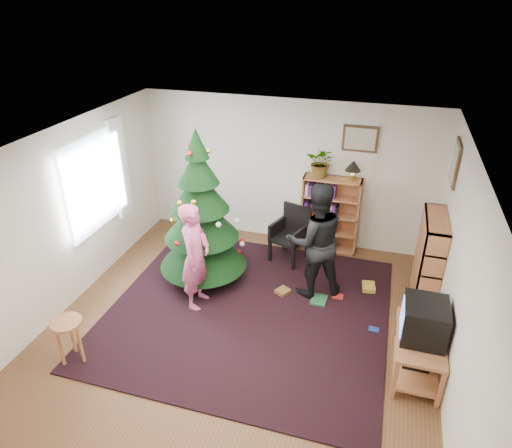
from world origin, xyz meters
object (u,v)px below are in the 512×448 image
(potted_plant, at_px, (322,162))
(stool, at_px, (68,330))
(picture_right, at_px, (455,163))
(crt_tv, at_px, (424,321))
(christmas_tree, at_px, (201,221))
(tv_stand, at_px, (418,351))
(table_lamp, at_px, (353,167))
(bookshelf_back, at_px, (330,214))
(person_standing, at_px, (195,257))
(picture_back, at_px, (360,139))
(person_by_chair, at_px, (315,241))
(armchair, at_px, (291,231))
(bookshelf_right, at_px, (429,258))

(potted_plant, bearing_deg, stool, -123.53)
(potted_plant, bearing_deg, picture_right, -17.43)
(crt_tv, bearing_deg, christmas_tree, 160.32)
(christmas_tree, bearing_deg, crt_tv, -19.68)
(tv_stand, xyz_separation_m, stool, (-3.98, -0.98, 0.14))
(table_lamp, bearing_deg, bookshelf_back, 180.00)
(tv_stand, relative_size, person_standing, 0.61)
(table_lamp, bearing_deg, picture_back, 68.17)
(bookshelf_back, relative_size, potted_plant, 2.56)
(tv_stand, xyz_separation_m, crt_tv, (-0.00, -0.00, 0.45))
(christmas_tree, bearing_deg, person_standing, -75.45)
(crt_tv, xyz_separation_m, potted_plant, (-1.62, 2.58, 0.78))
(bookshelf_back, bearing_deg, potted_plant, 180.00)
(christmas_tree, height_order, potted_plant, christmas_tree)
(picture_back, distance_m, crt_tv, 3.14)
(crt_tv, bearing_deg, table_lamp, 113.50)
(picture_back, bearing_deg, picture_right, -28.69)
(crt_tv, bearing_deg, person_by_chair, 139.42)
(armchair, distance_m, potted_plant, 1.22)
(picture_right, height_order, table_lamp, picture_right)
(person_by_chair, bearing_deg, picture_back, -128.58)
(person_standing, bearing_deg, bookshelf_back, -36.44)
(stool, xyz_separation_m, person_by_chair, (2.53, 2.21, 0.41))
(person_by_chair, bearing_deg, crt_tv, 115.12)
(crt_tv, bearing_deg, bookshelf_right, 85.55)
(bookshelf_back, xyz_separation_m, armchair, (-0.56, -0.48, -0.17))
(picture_right, relative_size, potted_plant, 1.18)
(picture_right, xyz_separation_m, bookshelf_right, (-0.14, -0.41, -1.29))
(bookshelf_right, relative_size, tv_stand, 1.35)
(person_standing, bearing_deg, armchair, -31.46)
(picture_back, bearing_deg, armchair, -145.95)
(picture_back, xyz_separation_m, bookshelf_right, (1.19, -1.14, -1.29))
(person_standing, distance_m, table_lamp, 2.88)
(stool, bearing_deg, potted_plant, 56.47)
(bookshelf_back, height_order, potted_plant, potted_plant)
(picture_back, height_order, stool, picture_back)
(stool, distance_m, potted_plant, 4.40)
(christmas_tree, relative_size, table_lamp, 7.14)
(picture_right, xyz_separation_m, person_by_chair, (-1.70, -0.75, -1.08))
(christmas_tree, xyz_separation_m, table_lamp, (2.00, 1.46, 0.53))
(bookshelf_right, relative_size, potted_plant, 2.56)
(crt_tv, bearing_deg, tv_stand, 0.00)
(armchair, height_order, person_standing, person_standing)
(bookshelf_right, xyz_separation_m, crt_tv, (-0.12, -1.58, 0.11))
(bookshelf_right, height_order, tv_stand, bookshelf_right)
(christmas_tree, xyz_separation_m, person_by_chair, (1.68, 0.12, -0.12))
(christmas_tree, relative_size, tv_stand, 2.49)
(picture_right, distance_m, person_by_chair, 2.15)
(bookshelf_right, bearing_deg, stool, 121.91)
(christmas_tree, height_order, tv_stand, christmas_tree)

